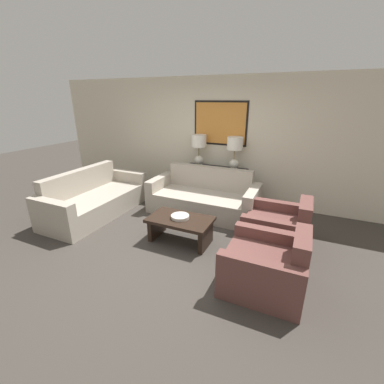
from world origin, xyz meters
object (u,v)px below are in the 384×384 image
(armchair_near_back_wall, at_px, (278,229))
(table_lamp_left, at_px, (199,145))
(armchair_near_camera, at_px, (267,267))
(console_table, at_px, (215,184))
(coffee_table, at_px, (180,225))
(couch_by_side, at_px, (95,200))
(table_lamp_right, at_px, (235,148))
(couch_by_back_wall, at_px, (204,198))
(decorative_bowl, at_px, (180,217))

(armchair_near_back_wall, bearing_deg, table_lamp_left, 144.58)
(armchair_near_camera, bearing_deg, console_table, 122.31)
(table_lamp_left, height_order, coffee_table, table_lamp_left)
(table_lamp_left, height_order, armchair_near_back_wall, table_lamp_left)
(table_lamp_left, height_order, couch_by_side, table_lamp_left)
(armchair_near_camera, bearing_deg, table_lamp_right, 115.00)
(console_table, distance_m, table_lamp_left, 0.93)
(couch_by_back_wall, distance_m, coffee_table, 1.24)
(decorative_bowl, bearing_deg, armchair_near_back_wall, 19.72)
(console_table, bearing_deg, armchair_near_camera, -57.69)
(coffee_table, bearing_deg, table_lamp_right, 80.66)
(table_lamp_left, xyz_separation_m, coffee_table, (0.49, -1.89, -0.94))
(table_lamp_left, distance_m, table_lamp_right, 0.80)
(table_lamp_left, relative_size, couch_by_back_wall, 0.32)
(coffee_table, distance_m, decorative_bowl, 0.14)
(armchair_near_camera, bearing_deg, couch_by_back_wall, 131.00)
(console_table, height_order, decorative_bowl, console_table)
(table_lamp_right, relative_size, armchair_near_back_wall, 0.73)
(decorative_bowl, bearing_deg, couch_by_side, 172.99)
(table_lamp_left, distance_m, couch_by_back_wall, 1.22)
(couch_by_back_wall, relative_size, armchair_near_camera, 2.29)
(couch_by_side, relative_size, decorative_bowl, 7.43)
(table_lamp_right, relative_size, armchair_near_camera, 0.73)
(table_lamp_left, height_order, table_lamp_right, same)
(couch_by_side, height_order, armchair_near_camera, couch_by_side)
(table_lamp_left, height_order, decorative_bowl, table_lamp_left)
(table_lamp_left, relative_size, armchair_near_back_wall, 0.73)
(couch_by_back_wall, bearing_deg, armchair_near_camera, -49.00)
(decorative_bowl, bearing_deg, console_table, 92.61)
(table_lamp_right, bearing_deg, table_lamp_left, 180.00)
(decorative_bowl, xyz_separation_m, armchair_near_back_wall, (1.44, 0.52, -0.16))
(table_lamp_right, bearing_deg, armchair_near_camera, -65.00)
(armchair_near_back_wall, bearing_deg, console_table, 138.08)
(console_table, height_order, table_lamp_right, table_lamp_right)
(armchair_near_back_wall, bearing_deg, decorative_bowl, -160.28)
(table_lamp_left, distance_m, coffee_table, 2.17)
(couch_by_back_wall, xyz_separation_m, decorative_bowl, (0.09, -1.23, 0.15))
(console_table, relative_size, table_lamp_left, 2.01)
(table_lamp_left, distance_m, couch_by_side, 2.45)
(table_lamp_left, xyz_separation_m, decorative_bowl, (0.49, -1.89, -0.80))
(table_lamp_right, distance_m, coffee_table, 2.14)
(armchair_near_back_wall, xyz_separation_m, armchair_near_camera, (0.00, -1.04, 0.00))
(console_table, distance_m, table_lamp_right, 0.93)
(couch_by_back_wall, distance_m, couch_by_side, 2.19)
(coffee_table, bearing_deg, couch_by_side, 172.87)
(table_lamp_right, distance_m, couch_by_side, 3.02)
(console_table, height_order, couch_by_side, couch_by_side)
(decorative_bowl, bearing_deg, coffee_table, -54.04)
(coffee_table, xyz_separation_m, decorative_bowl, (-0.00, 0.01, 0.14))
(console_table, xyz_separation_m, couch_by_side, (-1.96, -1.64, -0.10))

